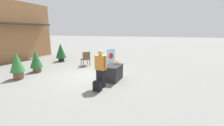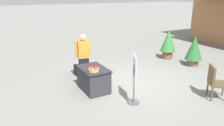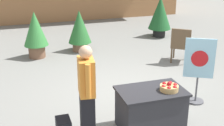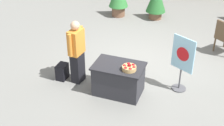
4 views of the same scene
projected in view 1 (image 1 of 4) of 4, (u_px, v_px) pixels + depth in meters
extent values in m
plane|color=slate|center=(90.00, 76.00, 8.40)|extent=(120.00, 120.00, 0.00)
cube|color=#38332D|center=(1.00, 23.00, 10.85)|extent=(8.58, 0.90, 0.12)
cube|color=#2D2D33|center=(113.00, 73.00, 7.71)|extent=(1.13, 0.74, 0.74)
cube|color=#242428|center=(113.00, 66.00, 7.62)|extent=(1.21, 0.79, 0.04)
cylinder|color=tan|center=(117.00, 63.00, 7.84)|extent=(0.33, 0.33, 0.10)
sphere|color=red|center=(118.00, 62.00, 7.93)|extent=(0.08, 0.08, 0.08)
sphere|color=#A30F14|center=(116.00, 62.00, 7.92)|extent=(0.08, 0.08, 0.08)
sphere|color=red|center=(115.00, 63.00, 7.82)|extent=(0.08, 0.08, 0.08)
sphere|color=red|center=(116.00, 63.00, 7.72)|extent=(0.08, 0.08, 0.08)
sphere|color=red|center=(118.00, 63.00, 7.74)|extent=(0.08, 0.08, 0.08)
sphere|color=red|center=(119.00, 63.00, 7.84)|extent=(0.08, 0.08, 0.08)
sphere|color=#A30F14|center=(117.00, 62.00, 7.83)|extent=(0.08, 0.08, 0.08)
cube|color=black|center=(101.00, 79.00, 6.69)|extent=(0.28, 0.36, 0.81)
cube|color=orange|center=(101.00, 63.00, 6.54)|extent=(0.30, 0.45, 0.64)
sphere|color=tan|center=(100.00, 53.00, 6.45)|extent=(0.22, 0.22, 0.22)
cylinder|color=orange|center=(96.00, 62.00, 6.65)|extent=(0.09, 0.09, 0.59)
cylinder|color=orange|center=(106.00, 63.00, 6.42)|extent=(0.09, 0.09, 0.59)
cube|color=black|center=(97.00, 86.00, 6.32)|extent=(0.24, 0.34, 0.42)
cylinder|color=#4C4C51|center=(111.00, 72.00, 9.28)|extent=(0.36, 0.36, 0.03)
cylinder|color=#4C4C51|center=(111.00, 67.00, 9.22)|extent=(0.04, 0.04, 0.55)
cube|color=#99D1EA|center=(111.00, 56.00, 9.07)|extent=(0.57, 0.32, 0.86)
cylinder|color=red|center=(111.00, 56.00, 9.05)|extent=(0.31, 0.17, 0.35)
cylinder|color=brown|center=(81.00, 62.00, 11.08)|extent=(0.05, 0.05, 0.45)
cylinder|color=brown|center=(87.00, 62.00, 11.32)|extent=(0.05, 0.05, 0.45)
cylinder|color=brown|center=(84.00, 63.00, 10.69)|extent=(0.05, 0.05, 0.45)
cylinder|color=brown|center=(90.00, 63.00, 10.93)|extent=(0.05, 0.05, 0.45)
cube|color=brown|center=(85.00, 59.00, 10.95)|extent=(0.77, 0.77, 0.06)
cube|color=brown|center=(86.00, 56.00, 10.68)|extent=(0.48, 0.38, 0.52)
cylinder|color=brown|center=(19.00, 75.00, 7.94)|extent=(0.50, 0.50, 0.39)
cone|color=#337A38|center=(17.00, 62.00, 7.79)|extent=(0.73, 0.73, 1.03)
cylinder|color=brown|center=(37.00, 69.00, 9.30)|extent=(0.49, 0.49, 0.29)
cone|color=#28662D|center=(36.00, 59.00, 9.16)|extent=(0.74, 0.74, 1.04)
cylinder|color=black|center=(61.00, 59.00, 12.53)|extent=(0.46, 0.46, 0.30)
cone|color=#1E5628|center=(61.00, 51.00, 12.38)|extent=(0.85, 0.85, 1.19)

